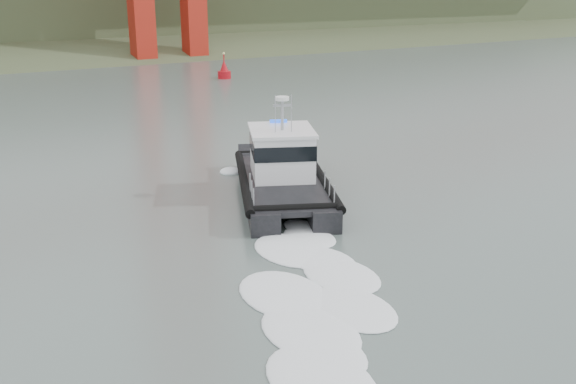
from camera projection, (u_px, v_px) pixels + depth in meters
name	position (u px, v px, depth m)	size (l,w,h in m)	color
ground	(395.00, 300.00, 22.49)	(400.00, 400.00, 0.00)	#4A5754
patrol_boat	(282.00, 171.00, 33.17)	(8.37, 11.80, 5.41)	black
nav_buoy	(224.00, 71.00, 75.28)	(1.54, 1.54, 3.22)	#A90B14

